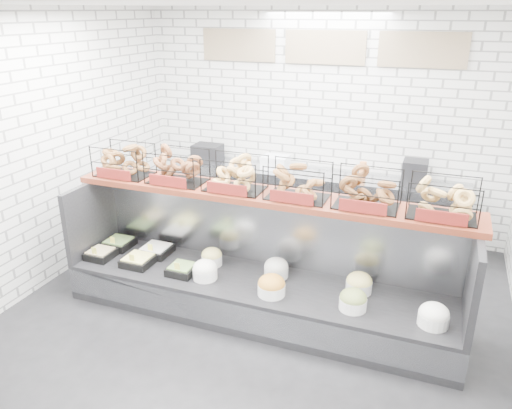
% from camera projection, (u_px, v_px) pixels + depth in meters
% --- Properties ---
extents(ground, '(5.50, 5.50, 0.00)m').
position_uv_depth(ground, '(247.00, 329.00, 4.94)').
color(ground, black).
rests_on(ground, ground).
extents(room_shell, '(5.02, 5.51, 3.01)m').
position_uv_depth(room_shell, '(269.00, 111.00, 4.71)').
color(room_shell, silver).
rests_on(room_shell, ground).
extents(display_case, '(4.00, 0.90, 1.20)m').
position_uv_depth(display_case, '(259.00, 284.00, 5.11)').
color(display_case, black).
rests_on(display_case, ground).
extents(bagel_shelf, '(4.10, 0.50, 0.40)m').
position_uv_depth(bagel_shelf, '(266.00, 180.00, 4.87)').
color(bagel_shelf, '#541E12').
rests_on(bagel_shelf, display_case).
extents(prep_counter, '(4.00, 0.60, 1.20)m').
position_uv_depth(prep_counter, '(312.00, 202.00, 6.88)').
color(prep_counter, '#93969B').
rests_on(prep_counter, ground).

